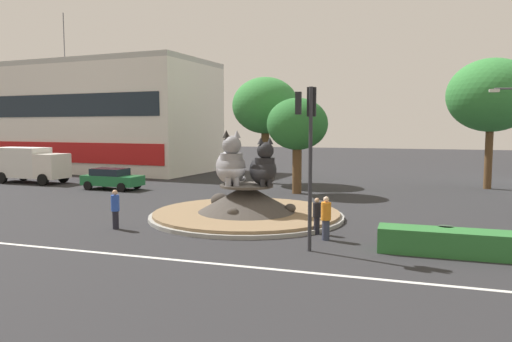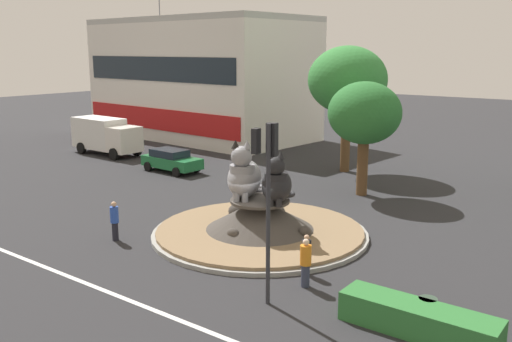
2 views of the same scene
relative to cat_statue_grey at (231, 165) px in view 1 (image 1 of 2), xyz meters
name	(u,v)px [view 1 (image 1 of 2)]	position (x,y,z in m)	size (l,w,h in m)	color
ground_plane	(247,218)	(0.75, 0.16, -2.65)	(160.00, 160.00, 0.00)	#28282B
lane_centreline	(170,259)	(0.75, -7.81, -2.65)	(112.00, 0.20, 0.01)	silver
roundabout_island	(246,205)	(0.74, 0.17, -2.04)	(9.64, 9.64, 1.66)	gray
cat_statue_grey	(231,165)	(0.00, 0.00, 0.00)	(2.36, 2.96, 2.70)	gray
cat_statue_black	(264,168)	(1.63, 0.18, -0.13)	(2.12, 2.69, 2.35)	black
traffic_light_mast	(309,133)	(4.98, -5.15, 1.66)	(0.71, 0.58, 5.94)	#2D2D33
shophouse_block	(110,117)	(-21.28, 20.56, 2.83)	(21.71, 12.36, 16.54)	silver
clipped_hedge_strip	(445,242)	(9.75, -4.21, -2.20)	(4.62, 1.20, 0.90)	#2D7033
broadleaf_tree_behind_island	(265,106)	(-2.65, 14.48, 3.48)	(5.24, 5.24, 8.41)	brown
second_tree_near_tower	(491,96)	(13.80, 16.11, 4.09)	(6.17, 6.17, 9.39)	brown
third_tree_left	(297,125)	(1.14, 9.43, 1.99)	(4.10, 4.10, 6.44)	brown
pedestrian_orange_shirt	(326,217)	(5.34, -3.35, -1.73)	(0.40, 0.40, 1.76)	#33384C
pedestrian_blue_shirt	(115,208)	(-3.88, -4.17, -1.72)	(0.36, 0.36, 1.75)	black
pedestrian_black_shirt	(317,215)	(4.79, -2.41, -1.84)	(0.34, 0.34, 1.54)	black
sedan_on_far_lane	(112,178)	(-12.01, 7.28, -1.84)	(4.41, 2.20, 1.52)	#1E6B38
delivery_box_truck	(29,164)	(-20.77, 8.75, -1.10)	(6.39, 2.64, 2.84)	silver
litter_bin	(446,238)	(9.79, -3.60, -2.20)	(0.56, 0.56, 0.90)	#2D4233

